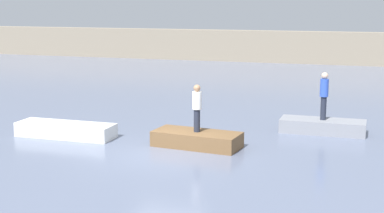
{
  "coord_description": "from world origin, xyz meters",
  "views": [
    {
      "loc": [
        6.32,
        -17.04,
        5.06
      ],
      "look_at": [
        -0.29,
        3.82,
        0.93
      ],
      "focal_mm": 52.86,
      "sensor_mm": 36.0,
      "label": 1
    }
  ],
  "objects_px": {
    "rowboat_white": "(66,130)",
    "rowboat_grey": "(323,126)",
    "rowboat_brown": "(197,139)",
    "person_white_shirt": "(197,106)",
    "person_blue_shirt": "(324,93)"
  },
  "relations": [
    {
      "from": "rowboat_white",
      "to": "rowboat_grey",
      "type": "distance_m",
      "value": 9.81
    },
    {
      "from": "person_blue_shirt",
      "to": "person_white_shirt",
      "type": "height_order",
      "value": "person_blue_shirt"
    },
    {
      "from": "rowboat_grey",
      "to": "person_blue_shirt",
      "type": "relative_size",
      "value": 1.75
    },
    {
      "from": "rowboat_grey",
      "to": "person_white_shirt",
      "type": "distance_m",
      "value": 5.44
    },
    {
      "from": "rowboat_grey",
      "to": "person_blue_shirt",
      "type": "height_order",
      "value": "person_blue_shirt"
    },
    {
      "from": "rowboat_white",
      "to": "rowboat_brown",
      "type": "bearing_deg",
      "value": 1.26
    },
    {
      "from": "rowboat_white",
      "to": "person_white_shirt",
      "type": "bearing_deg",
      "value": 1.26
    },
    {
      "from": "rowboat_brown",
      "to": "rowboat_grey",
      "type": "relative_size",
      "value": 0.94
    },
    {
      "from": "rowboat_grey",
      "to": "person_blue_shirt",
      "type": "bearing_deg",
      "value": 45.3
    },
    {
      "from": "rowboat_white",
      "to": "rowboat_grey",
      "type": "bearing_deg",
      "value": 21.58
    },
    {
      "from": "person_blue_shirt",
      "to": "person_white_shirt",
      "type": "bearing_deg",
      "value": -139.15
    },
    {
      "from": "rowboat_white",
      "to": "person_white_shirt",
      "type": "height_order",
      "value": "person_white_shirt"
    },
    {
      "from": "rowboat_white",
      "to": "rowboat_grey",
      "type": "relative_size",
      "value": 1.17
    },
    {
      "from": "rowboat_brown",
      "to": "rowboat_grey",
      "type": "height_order",
      "value": "rowboat_brown"
    },
    {
      "from": "rowboat_white",
      "to": "person_blue_shirt",
      "type": "distance_m",
      "value": 9.89
    }
  ]
}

